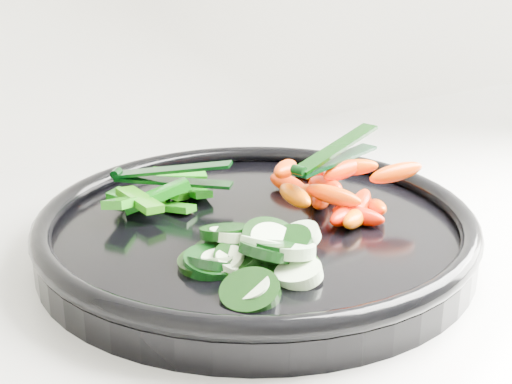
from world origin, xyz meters
TOP-DOWN VIEW (x-y plane):
  - veggie_tray at (-0.51, 1.67)m, footprint 0.40×0.40m
  - cucumber_pile at (-0.55, 1.60)m, footprint 0.12×0.14m
  - carrot_pile at (-0.43, 1.66)m, footprint 0.13×0.16m
  - pepper_pile at (-0.56, 1.75)m, footprint 0.13×0.09m
  - tong_carrot at (-0.42, 1.66)m, footprint 0.11×0.05m
  - tong_pepper at (-0.54, 1.76)m, footprint 0.09×0.09m

SIDE VIEW (x-z plane):
  - veggie_tray at x=-0.51m, z-range 0.93..0.97m
  - cucumber_pile at x=-0.55m, z-range 0.94..0.98m
  - pepper_pile at x=-0.56m, z-range 0.95..0.98m
  - carrot_pile at x=-0.43m, z-range 0.95..1.00m
  - tong_pepper at x=-0.54m, z-range 0.97..0.99m
  - tong_carrot at x=-0.42m, z-range 0.99..1.02m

